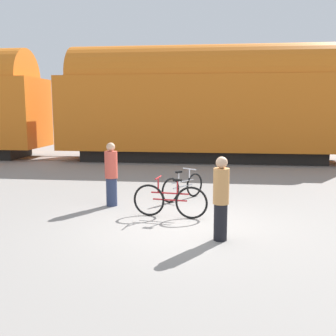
{
  "coord_description": "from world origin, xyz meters",
  "views": [
    {
      "loc": [
        0.64,
        -8.1,
        2.49
      ],
      "look_at": [
        -0.44,
        0.92,
        1.1
      ],
      "focal_mm": 42.0,
      "sensor_mm": 36.0,
      "label": 1
    }
  ],
  "objects": [
    {
      "name": "rail_far",
      "position": [
        0.0,
        11.24,
        0.01
      ],
      "size": [
        54.44,
        0.07,
        0.01
      ],
      "primitive_type": "cube",
      "color": "#4C4238",
      "rests_on": "ground_plane"
    },
    {
      "name": "ground_plane",
      "position": [
        0.0,
        0.0,
        0.0
      ],
      "size": [
        80.0,
        80.0,
        0.0
      ],
      "primitive_type": "plane",
      "color": "gray"
    },
    {
      "name": "bicycle_maroon",
      "position": [
        -0.36,
        0.6,
        0.39
      ],
      "size": [
        1.74,
        0.46,
        0.93
      ],
      "color": "black",
      "rests_on": "ground_plane"
    },
    {
      "name": "freight_train",
      "position": [
        0.0,
        10.52,
        2.81
      ],
      "size": [
        42.44,
        2.98,
        5.35
      ],
      "color": "black",
      "rests_on": "ground_plane"
    },
    {
      "name": "bicycle_silver",
      "position": [
        -0.2,
        2.41,
        0.36
      ],
      "size": [
        1.03,
        1.39,
        0.84
      ],
      "color": "black",
      "rests_on": "ground_plane"
    },
    {
      "name": "person_in_red",
      "position": [
        -1.96,
        1.51,
        0.82
      ],
      "size": [
        0.33,
        0.33,
        1.63
      ],
      "rotation": [
        0.0,
        0.0,
        1.62
      ],
      "color": "#283351",
      "rests_on": "ground_plane"
    },
    {
      "name": "person_in_tan",
      "position": [
        0.77,
        -0.85,
        0.82
      ],
      "size": [
        0.3,
        0.3,
        1.6
      ],
      "rotation": [
        0.0,
        0.0,
        1.11
      ],
      "color": "black",
      "rests_on": "ground_plane"
    },
    {
      "name": "rail_near",
      "position": [
        0.0,
        9.81,
        0.01
      ],
      "size": [
        54.44,
        0.07,
        0.01
      ],
      "primitive_type": "cube",
      "color": "#4C4238",
      "rests_on": "ground_plane"
    }
  ]
}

